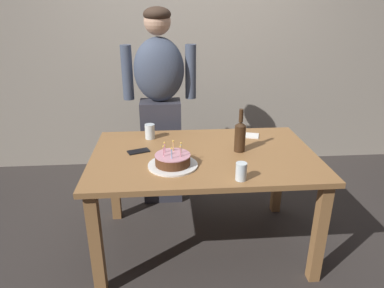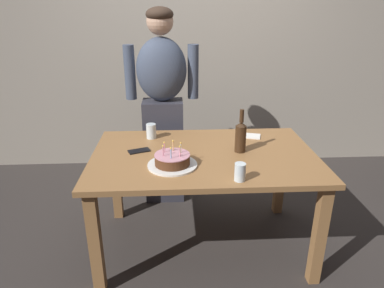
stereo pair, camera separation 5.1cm
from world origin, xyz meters
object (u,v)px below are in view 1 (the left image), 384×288
at_px(water_glass_far, 241,171).
at_px(person_man_bearded, 160,106).
at_px(birthday_cake, 173,161).
at_px(water_glass_near, 150,131).
at_px(napkin_stack, 249,135).
at_px(wine_bottle, 240,135).
at_px(cell_phone, 138,151).

xyz_separation_m(water_glass_far, person_man_bearded, (-0.46, 1.11, 0.08)).
distance_m(birthday_cake, person_man_bearded, 0.91).
bearing_deg(birthday_cake, person_man_bearded, 94.99).
relative_size(water_glass_near, napkin_stack, 0.75).
height_order(water_glass_far, wine_bottle, wine_bottle).
bearing_deg(water_glass_far, cell_phone, 143.30).
height_order(wine_bottle, person_man_bearded, person_man_bearded).
bearing_deg(water_glass_far, birthday_cake, 150.93).
height_order(birthday_cake, cell_phone, birthday_cake).
relative_size(water_glass_far, napkin_stack, 0.72).
bearing_deg(water_glass_near, wine_bottle, -25.19).
xyz_separation_m(birthday_cake, napkin_stack, (0.59, 0.49, -0.03)).
xyz_separation_m(wine_bottle, person_man_bearded, (-0.54, 0.69, 0.02)).
xyz_separation_m(birthday_cake, water_glass_near, (-0.16, 0.49, 0.02)).
bearing_deg(water_glass_far, person_man_bearded, 112.52).
relative_size(water_glass_near, wine_bottle, 0.37).
xyz_separation_m(water_glass_near, napkin_stack, (0.75, -0.01, -0.05)).
relative_size(cell_phone, person_man_bearded, 0.09).
distance_m(wine_bottle, cell_phone, 0.70).
relative_size(water_glass_near, person_man_bearded, 0.07).
bearing_deg(napkin_stack, birthday_cake, -140.68).
bearing_deg(wine_bottle, birthday_cake, -156.11).
bearing_deg(water_glass_near, person_man_bearded, 79.13).
xyz_separation_m(water_glass_far, cell_phone, (-0.61, 0.45, -0.05)).
bearing_deg(water_glass_near, water_glass_far, -52.69).
bearing_deg(birthday_cake, cell_phone, 133.22).
bearing_deg(cell_phone, birthday_cake, -67.62).
bearing_deg(person_man_bearded, cell_phone, 77.25).
xyz_separation_m(water_glass_near, cell_phone, (-0.07, -0.25, -0.05)).
height_order(wine_bottle, cell_phone, wine_bottle).
bearing_deg(wine_bottle, cell_phone, 176.85).
bearing_deg(birthday_cake, water_glass_near, 107.55).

